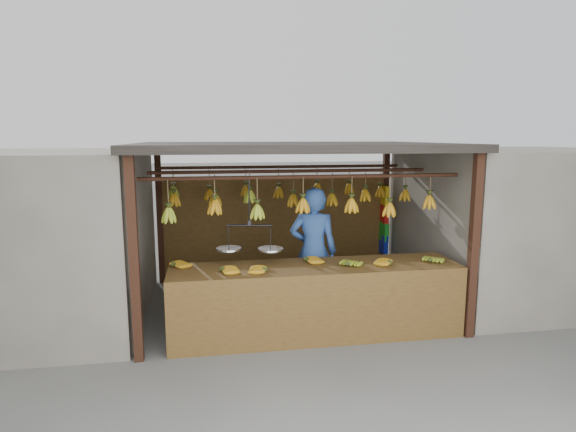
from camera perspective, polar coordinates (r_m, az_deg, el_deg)
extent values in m
plane|color=#5B5B57|center=(7.32, 0.40, -10.48)|extent=(80.00, 80.00, 0.00)
cube|color=black|center=(5.50, -17.76, -5.14)|extent=(0.10, 0.10, 2.30)
cube|color=black|center=(6.31, 21.13, -3.49)|extent=(0.10, 0.10, 2.30)
cube|color=black|center=(8.42, -14.94, -0.06)|extent=(0.10, 0.10, 2.30)
cube|color=black|center=(8.97, 11.39, 0.64)|extent=(0.10, 0.10, 2.30)
cube|color=black|center=(6.88, 0.42, 8.25)|extent=(4.30, 3.30, 0.10)
cylinder|color=black|center=(5.92, 2.10, 4.66)|extent=(4.00, 0.05, 0.05)
cylinder|color=black|center=(6.90, 0.42, 5.34)|extent=(4.00, 0.05, 0.05)
cylinder|color=black|center=(7.88, -0.85, 5.85)|extent=(4.00, 0.05, 0.05)
cube|color=brown|center=(8.51, -1.35, -1.35)|extent=(4.00, 0.06, 1.80)
cube|color=slate|center=(7.32, -28.61, -2.31)|extent=(3.00, 3.00, 2.30)
cube|color=slate|center=(8.41, 25.34, -0.67)|extent=(3.00, 3.00, 2.30)
cube|color=brown|center=(6.05, 3.29, -6.23)|extent=(3.63, 0.81, 0.08)
cube|color=brown|center=(5.81, 4.16, -11.19)|extent=(3.63, 0.04, 0.90)
cube|color=black|center=(5.73, -13.25, -12.13)|extent=(0.07, 0.07, 0.82)
cube|color=black|center=(6.47, 19.18, -9.89)|extent=(0.07, 0.07, 0.82)
cube|color=black|center=(6.39, -12.86, -9.82)|extent=(0.07, 0.07, 0.82)
cube|color=black|center=(7.06, 16.42, -8.12)|extent=(0.07, 0.07, 0.82)
ellipsoid|color=#B27A13|center=(6.07, -13.31, -5.75)|extent=(0.30, 0.28, 0.06)
ellipsoid|color=#B27A13|center=(5.74, -7.74, -6.44)|extent=(0.26, 0.21, 0.06)
ellipsoid|color=#B27A13|center=(5.74, -2.75, -6.38)|extent=(0.28, 0.23, 0.06)
ellipsoid|color=#B27A13|center=(6.15, 2.33, -5.30)|extent=(0.26, 0.21, 0.06)
ellipsoid|color=#92A523|center=(6.00, 7.21, -5.74)|extent=(0.29, 0.30, 0.06)
ellipsoid|color=#B27A13|center=(6.17, 12.00, -5.44)|extent=(0.30, 0.28, 0.06)
ellipsoid|color=#92A523|center=(6.39, 16.64, -5.13)|extent=(0.29, 0.30, 0.06)
ellipsoid|color=#92A523|center=(5.83, -13.94, 0.08)|extent=(0.16, 0.16, 0.28)
ellipsoid|color=#B27A13|center=(5.85, -8.65, 1.04)|extent=(0.16, 0.16, 0.28)
ellipsoid|color=#92A523|center=(5.85, -3.64, 0.50)|extent=(0.16, 0.16, 0.28)
ellipsoid|color=#B27A13|center=(5.92, 1.79, 1.24)|extent=(0.16, 0.16, 0.28)
ellipsoid|color=#B27A13|center=(6.08, 7.53, 1.24)|extent=(0.16, 0.16, 0.28)
ellipsoid|color=#B27A13|center=(6.26, 11.92, 0.74)|extent=(0.16, 0.16, 0.28)
ellipsoid|color=#B27A13|center=(6.52, 16.41, 1.60)|extent=(0.16, 0.16, 0.28)
ellipsoid|color=#B27A13|center=(6.87, -13.34, 1.86)|extent=(0.16, 0.16, 0.28)
ellipsoid|color=#B27A13|center=(6.80, -8.62, 1.91)|extent=(0.16, 0.16, 0.28)
ellipsoid|color=#92A523|center=(6.81, -4.55, 2.33)|extent=(0.16, 0.16, 0.28)
ellipsoid|color=#B27A13|center=(6.97, 0.62, 1.84)|extent=(0.16, 0.16, 0.28)
ellipsoid|color=#B27A13|center=(7.06, 5.24, 1.93)|extent=(0.16, 0.16, 0.28)
ellipsoid|color=#B27A13|center=(7.20, 9.14, 2.44)|extent=(0.16, 0.16, 0.28)
ellipsoid|color=#B27A13|center=(7.47, 13.70, 2.42)|extent=(0.16, 0.16, 0.28)
ellipsoid|color=#92A523|center=(7.88, -13.41, 2.77)|extent=(0.16, 0.16, 0.28)
ellipsoid|color=#B27A13|center=(7.88, -9.29, 2.52)|extent=(0.16, 0.16, 0.28)
ellipsoid|color=#B27A13|center=(7.85, -4.99, 3.02)|extent=(0.16, 0.16, 0.28)
ellipsoid|color=#B27A13|center=(7.88, -1.11, 2.80)|extent=(0.16, 0.16, 0.28)
ellipsoid|color=#B27A13|center=(8.03, 3.45, 3.24)|extent=(0.16, 0.16, 0.28)
ellipsoid|color=#B27A13|center=(8.13, 7.27, 3.20)|extent=(0.16, 0.16, 0.28)
ellipsoid|color=#B27A13|center=(8.31, 10.87, 2.83)|extent=(0.16, 0.16, 0.28)
cylinder|color=black|center=(5.85, -4.64, 1.69)|extent=(0.02, 0.02, 0.58)
cylinder|color=black|center=(5.90, -4.60, -1.12)|extent=(0.55, 0.14, 0.02)
cylinder|color=silver|center=(6.00, -7.02, -3.92)|extent=(0.30, 0.30, 0.02)
cylinder|color=silver|center=(5.94, -2.08, -3.99)|extent=(0.30, 0.30, 0.02)
imported|color=#3359A5|center=(6.74, 3.01, -4.21)|extent=(0.75, 0.58, 1.81)
cube|color=yellow|center=(8.77, 11.44, 2.40)|extent=(0.08, 0.26, 0.34)
cube|color=red|center=(8.82, 11.37, 0.25)|extent=(0.08, 0.26, 0.34)
cube|color=#199926|center=(8.88, 11.30, -1.79)|extent=(0.08, 0.26, 0.34)
cube|color=#1426BF|center=(8.92, 11.25, -3.28)|extent=(0.08, 0.26, 0.34)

